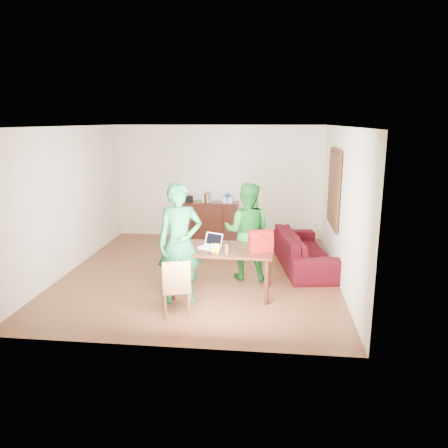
# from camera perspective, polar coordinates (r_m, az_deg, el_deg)

# --- Properties ---
(room) EXTENTS (5.20, 5.70, 2.90)m
(room) POSITION_cam_1_polar(r_m,az_deg,el_deg) (8.04, -2.92, 2.66)
(room) COLOR #452311
(room) RESTS_ON ground
(table) EXTENTS (1.68, 0.98, 0.77)m
(table) POSITION_cam_1_polar(r_m,az_deg,el_deg) (7.15, -0.18, -3.90)
(table) COLOR black
(table) RESTS_ON ground
(chair) EXTENTS (0.49, 0.47, 0.87)m
(chair) POSITION_cam_1_polar(r_m,az_deg,el_deg) (6.53, -6.23, -9.64)
(chair) COLOR brown
(chair) RESTS_ON ground
(person_near) EXTENTS (0.79, 0.63, 1.90)m
(person_near) POSITION_cam_1_polar(r_m,az_deg,el_deg) (6.79, -5.77, -2.52)
(person_near) COLOR #145D2D
(person_near) RESTS_ON ground
(person_far) EXTENTS (0.91, 0.75, 1.74)m
(person_far) POSITION_cam_1_polar(r_m,az_deg,el_deg) (7.79, 3.03, -0.98)
(person_far) COLOR #16641C
(person_far) RESTS_ON ground
(laptop) EXTENTS (0.38, 0.33, 0.22)m
(laptop) POSITION_cam_1_polar(r_m,az_deg,el_deg) (7.12, -1.95, -2.82)
(laptop) COLOR white
(laptop) RESTS_ON table
(bananas) EXTENTS (0.19, 0.14, 0.07)m
(bananas) POSITION_cam_1_polar(r_m,az_deg,el_deg) (6.81, -1.12, -3.66)
(bananas) COLOR gold
(bananas) RESTS_ON table
(bottle) EXTENTS (0.08, 0.08, 0.18)m
(bottle) POSITION_cam_1_polar(r_m,az_deg,el_deg) (6.79, 0.37, -3.21)
(bottle) COLOR #5F2A15
(bottle) RESTS_ON table
(red_bag) EXTENTS (0.41, 0.30, 0.27)m
(red_bag) POSITION_cam_1_polar(r_m,az_deg,el_deg) (6.95, 4.82, -2.46)
(red_bag) COLOR maroon
(red_bag) RESTS_ON table
(sofa) EXTENTS (1.24, 2.39, 0.67)m
(sofa) POSITION_cam_1_polar(r_m,az_deg,el_deg) (8.69, 10.45, -3.35)
(sofa) COLOR #340607
(sofa) RESTS_ON ground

